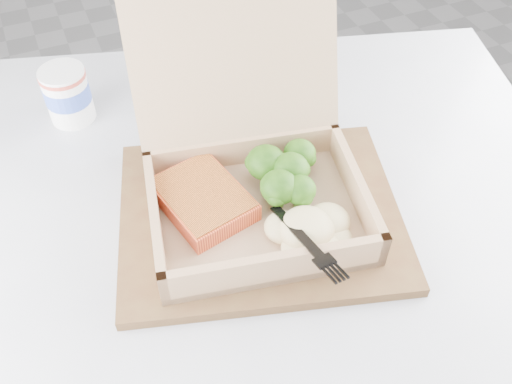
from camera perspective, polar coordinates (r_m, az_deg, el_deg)
name	(u,v)px	position (r m, az deg, el deg)	size (l,w,h in m)	color
cafe_table	(268,316)	(0.83, 1.20, -12.33)	(0.99, 0.99, 0.73)	black
serving_tray	(260,214)	(0.68, 0.39, -2.25)	(0.33, 0.26, 0.01)	brown
takeout_container	(250,160)	(0.66, -0.59, 3.21)	(0.29, 0.30, 0.22)	tan
salmon_fillet	(203,200)	(0.66, -5.34, -0.75)	(0.09, 0.11, 0.02)	orange
broccoli_pile	(290,175)	(0.67, 3.45, 1.68)	(0.11, 0.11, 0.04)	#407B1B
mashed_potatoes	(307,229)	(0.63, 5.09, -3.67)	(0.10, 0.09, 0.03)	beige
plastic_fork	(288,219)	(0.62, 3.20, -2.67)	(0.02, 0.14, 0.03)	black
paper_cup	(67,93)	(0.83, -18.37, 9.36)	(0.06, 0.06, 0.08)	white
receipt	(241,118)	(0.82, -1.47, 7.36)	(0.07, 0.13, 0.00)	white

